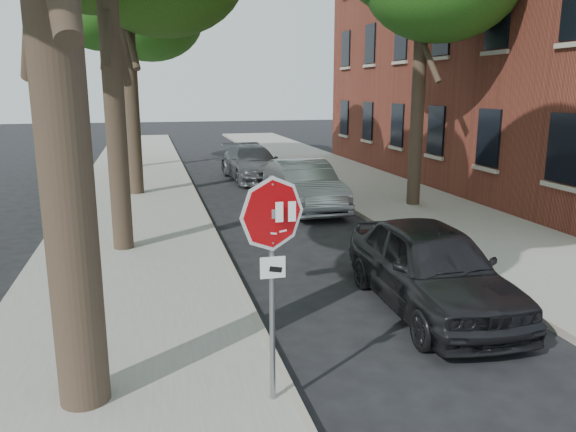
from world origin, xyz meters
The scene contains 10 objects.
ground centered at (0.00, 0.00, 0.00)m, with size 120.00×120.00×0.00m, color black.
sidewalk_left centered at (-2.50, 12.00, 0.06)m, with size 4.00×55.00×0.12m, color gray.
sidewalk_right centered at (6.00, 12.00, 0.06)m, with size 4.00×55.00×0.12m, color gray.
curb_left centered at (-0.45, 12.00, 0.07)m, with size 0.12×55.00×0.13m, color #9E9384.
curb_right centered at (3.95, 12.00, 0.07)m, with size 0.12×55.00×0.13m, color #9E9384.
stop_sign centered at (-0.70, -0.03, 1.95)m, with size 0.76×0.34×2.61m.
tree_far centered at (-2.72, 21.11, 7.21)m, with size 5.29×4.91×9.33m.
car_a centered at (2.50, 2.30, 0.74)m, with size 1.74×4.33×1.48m, color black.
car_b centered at (2.60, 10.54, 0.74)m, with size 1.57×4.51×1.49m, color gray.
car_c centered at (2.10, 16.55, 0.69)m, with size 1.92×4.73×1.37m, color #494A4E.
Camera 1 is at (-1.95, -5.74, 3.62)m, focal length 35.00 mm.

